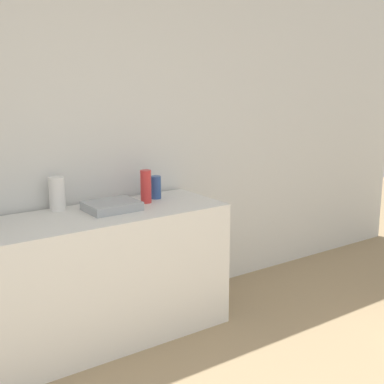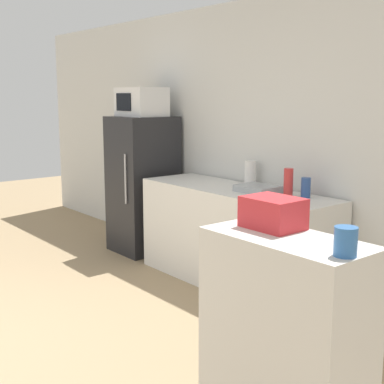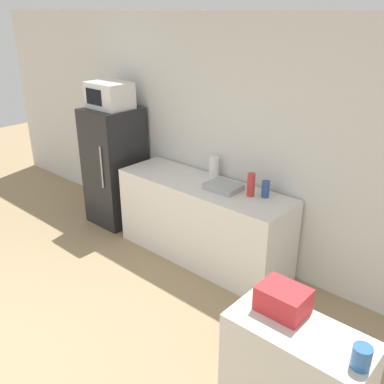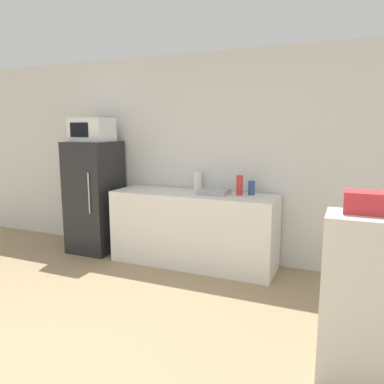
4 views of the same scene
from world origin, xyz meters
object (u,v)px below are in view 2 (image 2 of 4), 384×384
(microwave, at_px, (141,102))
(basket, at_px, (273,213))
(bottle_tall, at_px, (288,183))
(jar, at_px, (346,242))
(refrigerator, at_px, (143,184))
(bottle_short, at_px, (306,188))
(paper_towel_roll, at_px, (250,173))

(microwave, distance_m, basket, 3.65)
(bottle_tall, distance_m, jar, 2.45)
(refrigerator, distance_m, microwave, 0.90)
(refrigerator, height_order, bottle_short, refrigerator)
(refrigerator, bearing_deg, bottle_short, 4.42)
(bottle_tall, bearing_deg, microwave, -177.30)
(microwave, relative_size, bottle_tall, 2.19)
(bottle_short, distance_m, paper_towel_roll, 0.73)
(refrigerator, relative_size, microwave, 2.91)
(paper_towel_roll, bearing_deg, microwave, -169.76)
(bottle_short, relative_size, paper_towel_roll, 0.73)
(microwave, relative_size, bottle_short, 3.08)
(microwave, xyz_separation_m, bottle_tall, (2.01, 0.09, -0.64))
(refrigerator, xyz_separation_m, basket, (3.30, -1.51, 0.46))
(microwave, xyz_separation_m, paper_towel_roll, (1.41, 0.26, -0.64))
(refrigerator, xyz_separation_m, microwave, (-0.00, -0.00, 0.90))
(bottle_tall, relative_size, basket, 0.93)
(basket, height_order, paper_towel_roll, basket)
(microwave, distance_m, bottle_short, 2.25)
(jar, bearing_deg, bottle_tall, 135.62)
(bottle_short, bearing_deg, refrigerator, -175.58)
(bottle_short, xyz_separation_m, basket, (1.16, -1.67, 0.22))
(bottle_short, distance_m, basket, 2.05)
(bottle_tall, bearing_deg, paper_towel_roll, 164.97)
(jar, height_order, paper_towel_roll, jar)
(refrigerator, relative_size, bottle_short, 8.97)
(refrigerator, xyz_separation_m, bottle_short, (2.14, 0.17, 0.23))
(bottle_tall, xyz_separation_m, jar, (1.75, -1.71, 0.18))
(refrigerator, distance_m, jar, 4.11)
(bottle_tall, relative_size, paper_towel_roll, 1.03)
(microwave, xyz_separation_m, jar, (3.76, -1.61, -0.46))
(microwave, xyz_separation_m, basket, (3.30, -1.50, -0.45))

